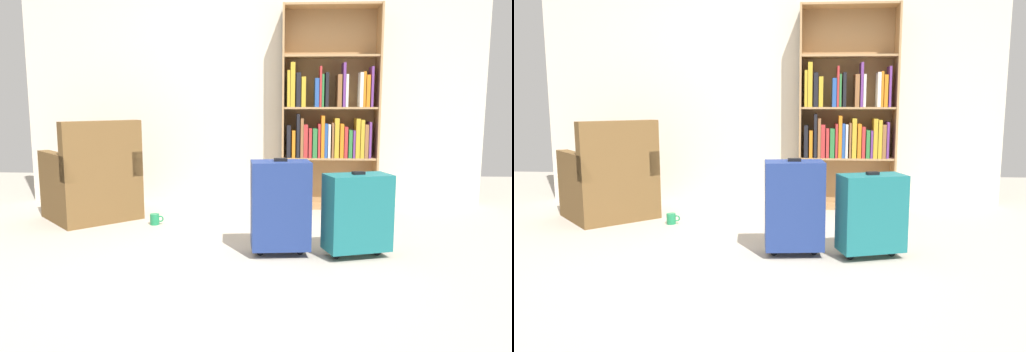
% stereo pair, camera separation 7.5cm
% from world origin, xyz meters
% --- Properties ---
extents(ground_plane, '(8.24, 8.24, 0.00)m').
position_xyz_m(ground_plane, '(0.00, 0.00, 0.00)').
color(ground_plane, '#B2A899').
extents(back_wall, '(4.71, 0.10, 2.60)m').
position_xyz_m(back_wall, '(0.00, 2.15, 1.30)').
color(back_wall, beige).
rests_on(back_wall, ground).
extents(bookshelf, '(0.94, 0.29, 1.98)m').
position_xyz_m(bookshelf, '(0.78, 1.95, 0.95)').
color(bookshelf, '#A87F51').
rests_on(bookshelf, ground).
extents(armchair, '(0.99, 0.99, 0.90)m').
position_xyz_m(armchair, '(-1.39, 1.32, 0.32)').
color(armchair, brown).
rests_on(armchair, ground).
extents(mug, '(0.12, 0.08, 0.10)m').
position_xyz_m(mug, '(-0.78, 1.13, 0.05)').
color(mug, '#1E7F4C').
rests_on(mug, ground).
extents(suitcase_navy_blue, '(0.43, 0.29, 0.68)m').
position_xyz_m(suitcase_navy_blue, '(0.32, 0.35, 0.35)').
color(suitcase_navy_blue, navy).
rests_on(suitcase_navy_blue, ground).
extents(suitcase_teal, '(0.49, 0.35, 0.60)m').
position_xyz_m(suitcase_teal, '(0.85, 0.33, 0.31)').
color(suitcase_teal, '#19666B').
rests_on(suitcase_teal, ground).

